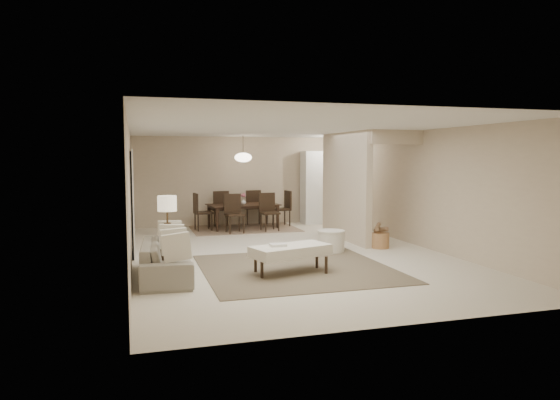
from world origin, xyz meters
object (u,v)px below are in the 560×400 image
object	(u,v)px
pantry_cabinet	(322,187)
dining_table	(244,216)
sofa	(167,260)
side_table	(168,255)
ottoman_bench	(291,251)
round_pouf	(331,241)
wicker_basket	(380,241)

from	to	relation	value
pantry_cabinet	dining_table	xyz separation A→B (m)	(-2.45, -0.45, -0.72)
sofa	pantry_cabinet	bearing A→B (deg)	-37.39
pantry_cabinet	side_table	world-z (taller)	pantry_cabinet
ottoman_bench	round_pouf	xyz separation A→B (m)	(1.37, 1.58, -0.16)
ottoman_bench	side_table	xyz separation A→B (m)	(-1.94, 0.78, -0.12)
wicker_basket	sofa	bearing A→B (deg)	-163.05
sofa	wicker_basket	distance (m)	4.73
ottoman_bench	wicker_basket	bearing A→B (deg)	17.10
wicker_basket	dining_table	size ratio (longest dim) A/B	0.20
pantry_cabinet	side_table	bearing A→B (deg)	-133.27
dining_table	wicker_basket	bearing A→B (deg)	-65.60
side_table	sofa	bearing A→B (deg)	-95.93
wicker_basket	dining_table	xyz separation A→B (m)	(-2.17, 3.70, 0.17)
pantry_cabinet	dining_table	distance (m)	2.60
sofa	wicker_basket	size ratio (longest dim) A/B	5.22
round_pouf	pantry_cabinet	bearing A→B (deg)	71.25
sofa	dining_table	size ratio (longest dim) A/B	1.06
ottoman_bench	wicker_basket	distance (m)	3.04
ottoman_bench	side_table	bearing A→B (deg)	141.60
ottoman_bench	round_pouf	size ratio (longest dim) A/B	2.55
sofa	round_pouf	world-z (taller)	sofa
dining_table	round_pouf	bearing A→B (deg)	-81.13
round_pouf	side_table	bearing A→B (deg)	-166.46
side_table	round_pouf	size ratio (longest dim) A/B	0.93
wicker_basket	pantry_cabinet	bearing A→B (deg)	86.13
sofa	wicker_basket	xyz separation A→B (m)	(4.52, 1.38, -0.13)
sofa	side_table	world-z (taller)	sofa
ottoman_bench	dining_table	distance (m)	5.39
side_table	wicker_basket	distance (m)	4.56
sofa	side_table	bearing A→B (deg)	-2.36
round_pouf	wicker_basket	xyz separation A→B (m)	(1.16, 0.10, -0.06)
pantry_cabinet	ottoman_bench	distance (m)	6.50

